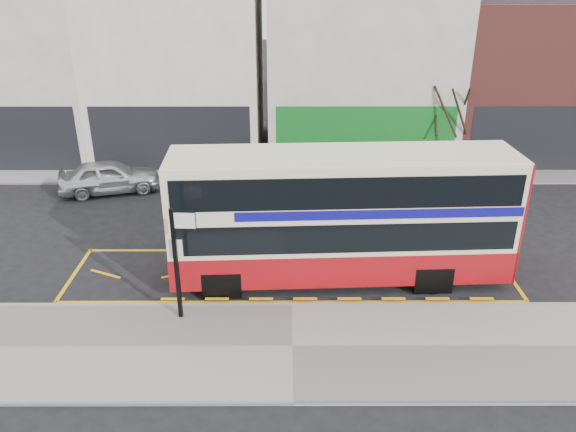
{
  "coord_description": "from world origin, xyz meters",
  "views": [
    {
      "loc": [
        -0.14,
        -14.08,
        9.23
      ],
      "look_at": [
        -0.1,
        2.0,
        1.87
      ],
      "focal_mm": 35.0,
      "sensor_mm": 36.0,
      "label": 1
    }
  ],
  "objects_px": {
    "car_silver": "(109,176)",
    "street_tree_right": "(451,96)",
    "car_grey": "(326,179)",
    "bus_stop_post": "(178,254)",
    "car_white": "(459,178)",
    "double_decker_bus": "(342,215)"
  },
  "relations": [
    {
      "from": "car_silver",
      "to": "street_tree_right",
      "type": "xyz_separation_m",
      "value": [
        15.08,
        2.53,
        2.89
      ]
    },
    {
      "from": "car_grey",
      "to": "street_tree_right",
      "type": "xyz_separation_m",
      "value": [
        5.73,
        2.93,
        2.87
      ]
    },
    {
      "from": "bus_stop_post",
      "to": "car_white",
      "type": "xyz_separation_m",
      "value": [
        10.34,
        9.56,
        -1.45
      ]
    },
    {
      "from": "double_decker_bus",
      "to": "car_white",
      "type": "bearing_deg",
      "value": 48.76
    },
    {
      "from": "car_grey",
      "to": "car_white",
      "type": "relative_size",
      "value": 0.98
    },
    {
      "from": "double_decker_bus",
      "to": "street_tree_right",
      "type": "xyz_separation_m",
      "value": [
        5.73,
        9.77,
        1.44
      ]
    },
    {
      "from": "car_white",
      "to": "bus_stop_post",
      "type": "bearing_deg",
      "value": 131.66
    },
    {
      "from": "car_silver",
      "to": "car_grey",
      "type": "height_order",
      "value": "car_grey"
    },
    {
      "from": "car_grey",
      "to": "car_silver",
      "type": "bearing_deg",
      "value": 74.31
    },
    {
      "from": "double_decker_bus",
      "to": "car_white",
      "type": "xyz_separation_m",
      "value": [
        5.75,
        7.19,
        -1.51
      ]
    },
    {
      "from": "bus_stop_post",
      "to": "car_grey",
      "type": "bearing_deg",
      "value": 66.79
    },
    {
      "from": "bus_stop_post",
      "to": "double_decker_bus",
      "type": "bearing_deg",
      "value": 30.53
    },
    {
      "from": "car_grey",
      "to": "car_white",
      "type": "bearing_deg",
      "value": -99.77
    },
    {
      "from": "double_decker_bus",
      "to": "bus_stop_post",
      "type": "xyz_separation_m",
      "value": [
        -4.59,
        -2.37,
        -0.06
      ]
    },
    {
      "from": "street_tree_right",
      "to": "car_white",
      "type": "bearing_deg",
      "value": -89.57
    },
    {
      "from": "car_silver",
      "to": "street_tree_right",
      "type": "height_order",
      "value": "street_tree_right"
    },
    {
      "from": "bus_stop_post",
      "to": "car_silver",
      "type": "distance_m",
      "value": 10.81
    },
    {
      "from": "car_silver",
      "to": "street_tree_right",
      "type": "bearing_deg",
      "value": -95.51
    },
    {
      "from": "car_grey",
      "to": "street_tree_right",
      "type": "distance_m",
      "value": 7.05
    },
    {
      "from": "double_decker_bus",
      "to": "car_grey",
      "type": "xyz_separation_m",
      "value": [
        -0.0,
        6.84,
        -1.43
      ]
    },
    {
      "from": "bus_stop_post",
      "to": "car_white",
      "type": "distance_m",
      "value": 14.15
    },
    {
      "from": "car_silver",
      "to": "car_white",
      "type": "height_order",
      "value": "car_silver"
    }
  ]
}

